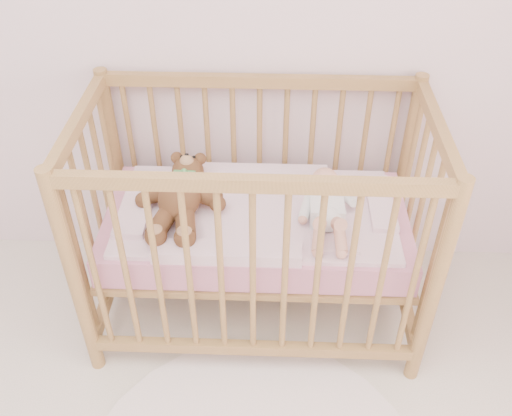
# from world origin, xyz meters

# --- Properties ---
(crib) EXTENTS (1.36, 0.76, 1.00)m
(crib) POSITION_xyz_m (0.46, 1.60, 0.50)
(crib) COLOR #B2894B
(crib) RESTS_ON floor
(mattress) EXTENTS (1.22, 0.62, 0.13)m
(mattress) POSITION_xyz_m (0.46, 1.60, 0.49)
(mattress) COLOR pink
(mattress) RESTS_ON crib
(blanket) EXTENTS (1.10, 0.58, 0.06)m
(blanket) POSITION_xyz_m (0.46, 1.60, 0.56)
(blanket) COLOR #EBA2BE
(blanket) RESTS_ON mattress
(baby) EXTENTS (0.25, 0.51, 0.12)m
(baby) POSITION_xyz_m (0.74, 1.58, 0.64)
(baby) COLOR white
(baby) RESTS_ON blanket
(teddy_bear) EXTENTS (0.40, 0.55, 0.15)m
(teddy_bear) POSITION_xyz_m (0.16, 1.58, 0.65)
(teddy_bear) COLOR brown
(teddy_bear) RESTS_ON blanket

